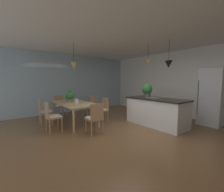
% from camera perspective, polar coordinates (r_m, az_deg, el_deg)
% --- Properties ---
extents(ground_plane, '(10.00, 8.40, 0.04)m').
position_cam_1_polar(ground_plane, '(4.16, 6.70, -15.19)').
color(ground_plane, brown).
extents(ceiling_slab, '(10.00, 8.40, 0.12)m').
position_cam_1_polar(ceiling_slab, '(4.10, 7.20, 24.10)').
color(ceiling_slab, white).
extents(wall_back_kitchen, '(10.00, 0.12, 2.70)m').
position_cam_1_polar(wall_back_kitchen, '(6.61, 27.40, 4.10)').
color(wall_back_kitchen, white).
rests_on(wall_back_kitchen, ground_plane).
extents(window_wall_left_glazing, '(0.06, 8.40, 2.70)m').
position_cam_1_polar(window_wall_left_glazing, '(7.35, -16.13, 4.61)').
color(window_wall_left_glazing, '#9EB7C6').
rests_on(window_wall_left_glazing, ground_plane).
extents(dining_table, '(1.98, 1.00, 0.73)m').
position_cam_1_polar(dining_table, '(5.29, -14.31, -3.10)').
color(dining_table, tan).
rests_on(dining_table, ground_plane).
extents(chair_near_right, '(0.40, 0.40, 0.87)m').
position_cam_1_polar(chair_near_right, '(4.62, -21.97, -7.07)').
color(chair_near_right, '#A87F56').
rests_on(chair_near_right, ground_plane).
extents(chair_far_right, '(0.42, 0.42, 0.87)m').
position_cam_1_polar(chair_far_right, '(5.35, -3.68, -4.95)').
color(chair_far_right, '#A87F56').
rests_on(chair_far_right, ground_plane).
extents(chair_window_end, '(0.43, 0.43, 0.87)m').
position_cam_1_polar(chair_window_end, '(6.57, -19.11, -3.25)').
color(chair_window_end, '#A87F56').
rests_on(chair_window_end, ground_plane).
extents(chair_kitchen_end, '(0.42, 0.42, 0.87)m').
position_cam_1_polar(chair_kitchen_end, '(4.14, -6.55, -8.16)').
color(chair_kitchen_end, '#A87F56').
rests_on(chair_kitchen_end, ground_plane).
extents(chair_far_left, '(0.43, 0.43, 0.87)m').
position_cam_1_polar(chair_far_left, '(6.10, -8.46, -3.67)').
color(chair_far_left, '#A87F56').
rests_on(chair_far_left, ground_plane).
extents(chair_near_left, '(0.43, 0.43, 0.87)m').
position_cam_1_polar(chair_near_left, '(5.47, -24.60, -5.22)').
color(chair_near_left, '#A87F56').
rests_on(chair_near_left, ground_plane).
extents(kitchen_island, '(1.99, 0.89, 0.91)m').
position_cam_1_polar(kitchen_island, '(5.18, 16.54, -5.69)').
color(kitchen_island, white).
rests_on(kitchen_island, ground_plane).
extents(refrigerator, '(0.68, 0.67, 1.87)m').
position_cam_1_polar(refrigerator, '(5.92, 33.87, -0.38)').
color(refrigerator, silver).
rests_on(refrigerator, ground_plane).
extents(pendant_over_table, '(0.18, 0.18, 0.90)m').
position_cam_1_polar(pendant_over_table, '(5.09, -14.41, 10.96)').
color(pendant_over_table, black).
extents(pendant_over_island_main, '(0.24, 0.24, 0.70)m').
position_cam_1_polar(pendant_over_island_main, '(5.35, 13.61, 12.37)').
color(pendant_over_island_main, black).
extents(pendant_over_island_aux, '(0.22, 0.22, 0.84)m').
position_cam_1_polar(pendant_over_island_aux, '(4.89, 20.81, 11.28)').
color(pendant_over_island_aux, black).
extents(potted_plant_on_island, '(0.35, 0.35, 0.46)m').
position_cam_1_polar(potted_plant_on_island, '(5.32, 13.26, 2.26)').
color(potted_plant_on_island, '#4C4C51').
rests_on(potted_plant_on_island, kitchen_island).
extents(potted_plant_on_table, '(0.31, 0.31, 0.39)m').
position_cam_1_polar(potted_plant_on_table, '(5.44, -15.90, -0.01)').
color(potted_plant_on_table, '#8C664C').
rests_on(potted_plant_on_table, dining_table).
extents(vase_on_dining_table, '(0.12, 0.12, 0.14)m').
position_cam_1_polar(vase_on_dining_table, '(5.11, -13.33, -1.88)').
color(vase_on_dining_table, silver).
rests_on(vase_on_dining_table, dining_table).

